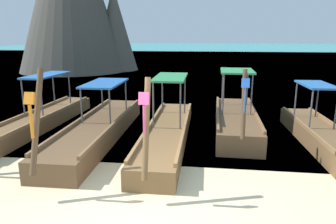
{
  "coord_description": "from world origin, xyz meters",
  "views": [
    {
      "loc": [
        1.23,
        -5.3,
        3.32
      ],
      "look_at": [
        0.0,
        4.25,
        0.95
      ],
      "focal_mm": 33.65,
      "sensor_mm": 36.0,
      "label": 1
    }
  ],
  "objects_px": {
    "longtail_boat_orange_ribbon": "(99,129)",
    "longtail_boat_pink_ribbon": "(167,132)",
    "longtail_boat_turquoise_ribbon": "(319,133)",
    "longtail_boat_blue_ribbon": "(236,120)",
    "longtail_boat_yellow_ribbon": "(37,121)",
    "mooring_buoy_near": "(168,77)"
  },
  "relations": [
    {
      "from": "longtail_boat_yellow_ribbon",
      "to": "mooring_buoy_near",
      "type": "bearing_deg",
      "value": 76.83
    },
    {
      "from": "longtail_boat_pink_ribbon",
      "to": "mooring_buoy_near",
      "type": "distance_m",
      "value": 13.97
    },
    {
      "from": "longtail_boat_yellow_ribbon",
      "to": "longtail_boat_orange_ribbon",
      "type": "bearing_deg",
      "value": -16.03
    },
    {
      "from": "longtail_boat_yellow_ribbon",
      "to": "longtail_boat_turquoise_ribbon",
      "type": "height_order",
      "value": "longtail_boat_yellow_ribbon"
    },
    {
      "from": "longtail_boat_turquoise_ribbon",
      "to": "longtail_boat_blue_ribbon",
      "type": "bearing_deg",
      "value": 156.72
    },
    {
      "from": "longtail_boat_blue_ribbon",
      "to": "mooring_buoy_near",
      "type": "height_order",
      "value": "longtail_boat_blue_ribbon"
    },
    {
      "from": "longtail_boat_blue_ribbon",
      "to": "longtail_boat_orange_ribbon",
      "type": "bearing_deg",
      "value": -162.06
    },
    {
      "from": "longtail_boat_blue_ribbon",
      "to": "longtail_boat_pink_ribbon",
      "type": "bearing_deg",
      "value": -145.12
    },
    {
      "from": "longtail_boat_orange_ribbon",
      "to": "longtail_boat_turquoise_ribbon",
      "type": "height_order",
      "value": "longtail_boat_orange_ribbon"
    },
    {
      "from": "longtail_boat_orange_ribbon",
      "to": "longtail_boat_blue_ribbon",
      "type": "distance_m",
      "value": 4.74
    },
    {
      "from": "longtail_boat_turquoise_ribbon",
      "to": "mooring_buoy_near",
      "type": "relative_size",
      "value": 11.09
    },
    {
      "from": "longtail_boat_pink_ribbon",
      "to": "mooring_buoy_near",
      "type": "bearing_deg",
      "value": 97.27
    },
    {
      "from": "longtail_boat_turquoise_ribbon",
      "to": "longtail_boat_yellow_ribbon",
      "type": "bearing_deg",
      "value": 178.01
    },
    {
      "from": "longtail_boat_orange_ribbon",
      "to": "longtail_boat_yellow_ribbon",
      "type": "bearing_deg",
      "value": 163.97
    },
    {
      "from": "longtail_boat_yellow_ribbon",
      "to": "longtail_boat_blue_ribbon",
      "type": "distance_m",
      "value": 7.09
    },
    {
      "from": "longtail_boat_orange_ribbon",
      "to": "longtail_boat_pink_ribbon",
      "type": "bearing_deg",
      "value": -2.38
    },
    {
      "from": "longtail_boat_blue_ribbon",
      "to": "longtail_boat_turquoise_ribbon",
      "type": "relative_size",
      "value": 0.97
    },
    {
      "from": "longtail_boat_pink_ribbon",
      "to": "mooring_buoy_near",
      "type": "height_order",
      "value": "longtail_boat_pink_ribbon"
    },
    {
      "from": "longtail_boat_pink_ribbon",
      "to": "longtail_boat_turquoise_ribbon",
      "type": "distance_m",
      "value": 4.73
    },
    {
      "from": "longtail_boat_pink_ribbon",
      "to": "longtail_boat_turquoise_ribbon",
      "type": "relative_size",
      "value": 1.26
    },
    {
      "from": "longtail_boat_orange_ribbon",
      "to": "longtail_boat_pink_ribbon",
      "type": "xyz_separation_m",
      "value": [
        2.28,
        -0.09,
        -0.01
      ]
    },
    {
      "from": "longtail_boat_pink_ribbon",
      "to": "longtail_boat_orange_ribbon",
      "type": "bearing_deg",
      "value": 177.62
    }
  ]
}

